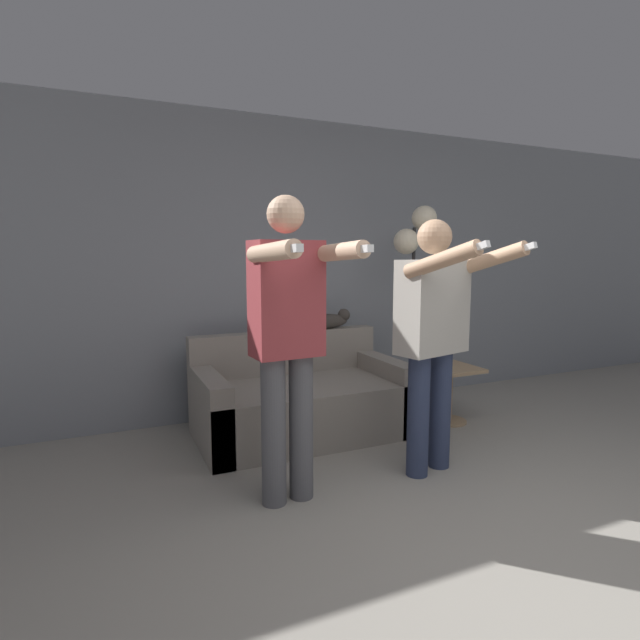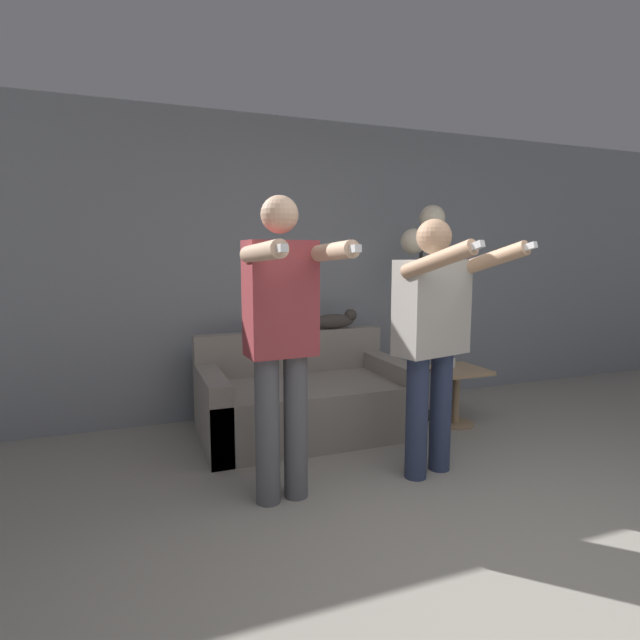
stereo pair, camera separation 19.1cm
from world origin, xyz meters
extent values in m
plane|color=gray|center=(0.00, 0.00, 0.00)|extent=(16.00, 16.00, 0.00)
cube|color=gray|center=(0.00, 2.87, 1.30)|extent=(10.00, 0.05, 2.60)
cube|color=gray|center=(-0.30, 2.18, 0.21)|extent=(1.62, 0.89, 0.42)
cube|color=gray|center=(-0.30, 2.55, 0.60)|extent=(1.62, 0.14, 0.36)
cube|color=gray|center=(-1.03, 2.18, 0.28)|extent=(0.16, 0.89, 0.56)
cube|color=gray|center=(0.43, 2.18, 0.28)|extent=(0.16, 0.89, 0.56)
cylinder|color=#56565B|center=(-0.86, 1.23, 0.43)|extent=(0.14, 0.14, 0.85)
cylinder|color=#56565B|center=(-0.69, 1.24, 0.43)|extent=(0.14, 0.14, 0.85)
cube|color=#9E383D|center=(-0.77, 1.23, 1.18)|extent=(0.40, 0.24, 0.64)
sphere|color=#D8AD8C|center=(-0.77, 1.23, 1.63)|extent=(0.21, 0.21, 0.21)
cylinder|color=#D8AD8C|center=(-0.94, 0.97, 1.43)|extent=(0.12, 0.51, 0.11)
cube|color=white|center=(-0.92, 0.72, 1.44)|extent=(0.04, 0.12, 0.04)
cylinder|color=#D8AD8C|center=(-0.57, 0.99, 1.43)|extent=(0.12, 0.51, 0.11)
cube|color=white|center=(-0.56, 0.75, 1.44)|extent=(0.04, 0.12, 0.04)
cylinder|color=#2D3856|center=(0.11, 1.20, 0.40)|extent=(0.14, 0.14, 0.79)
cylinder|color=#2D3856|center=(0.32, 1.26, 0.40)|extent=(0.14, 0.14, 0.79)
cube|color=#B7B2A8|center=(0.22, 1.23, 1.09)|extent=(0.53, 0.33, 0.59)
sphere|color=tan|center=(0.22, 1.23, 1.53)|extent=(0.22, 0.22, 0.22)
cylinder|color=tan|center=(0.05, 0.94, 1.39)|extent=(0.21, 0.51, 0.23)
cube|color=white|center=(0.11, 0.71, 1.46)|extent=(0.07, 0.13, 0.07)
cylinder|color=tan|center=(0.50, 1.06, 1.39)|extent=(0.21, 0.51, 0.23)
cube|color=white|center=(0.56, 0.82, 1.46)|extent=(0.07, 0.13, 0.07)
ellipsoid|color=#3D3833|center=(0.08, 2.55, 0.84)|extent=(0.40, 0.13, 0.13)
sphere|color=#3D3833|center=(0.25, 2.55, 0.89)|extent=(0.11, 0.11, 0.11)
ellipsoid|color=#3D3833|center=(-0.13, 2.57, 0.80)|extent=(0.22, 0.04, 0.04)
cone|color=#3D3833|center=(0.23, 2.53, 0.93)|extent=(0.03, 0.03, 0.03)
cone|color=#3D3833|center=(0.23, 2.57, 0.93)|extent=(0.03, 0.03, 0.03)
cylinder|color=black|center=(0.79, 2.28, 0.01)|extent=(0.34, 0.34, 0.02)
cylinder|color=black|center=(0.79, 2.28, 0.83)|extent=(0.03, 0.03, 1.65)
sphere|color=#F4E5C1|center=(0.89, 2.28, 1.73)|extent=(0.22, 0.22, 0.22)
sphere|color=#F4E5C1|center=(0.71, 2.28, 1.53)|extent=(0.22, 0.22, 0.22)
cylinder|color=#A38460|center=(0.96, 1.96, 0.01)|extent=(0.31, 0.31, 0.02)
cylinder|color=#A38460|center=(0.96, 1.96, 0.23)|extent=(0.06, 0.06, 0.45)
cube|color=#A38460|center=(0.96, 1.96, 0.47)|extent=(0.44, 0.44, 0.03)
cylinder|color=white|center=(0.94, 2.02, 0.52)|extent=(0.08, 0.08, 0.08)
camera|label=1|loc=(-1.72, -1.35, 1.41)|focal=28.00mm
camera|label=2|loc=(-1.55, -1.43, 1.41)|focal=28.00mm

